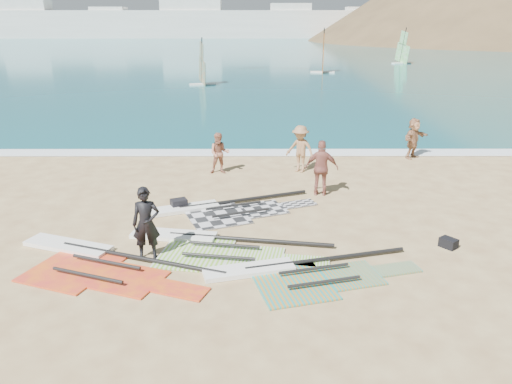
{
  "coord_description": "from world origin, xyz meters",
  "views": [
    {
      "loc": [
        -0.87,
        -10.19,
        5.97
      ],
      "look_at": [
        -0.83,
        4.0,
        1.0
      ],
      "focal_mm": 35.0,
      "sensor_mm": 36.0,
      "label": 1
    }
  ],
  "objects_px": {
    "beachgoer_mid": "(300,149)",
    "beachgoer_back": "(322,168)",
    "rig_red": "(93,261)",
    "beachgoer_right": "(413,138)",
    "rig_green": "(209,246)",
    "rig_orange": "(296,274)",
    "gear_bag_far": "(449,243)",
    "rig_grey": "(220,210)",
    "beachgoer_left": "(220,153)",
    "gear_bag_near": "(179,204)",
    "person_wetsuit": "(146,224)"
  },
  "relations": [
    {
      "from": "beachgoer_mid",
      "to": "beachgoer_back",
      "type": "xyz_separation_m",
      "value": [
        0.5,
        -2.83,
        0.03
      ]
    },
    {
      "from": "rig_red",
      "to": "beachgoer_right",
      "type": "xyz_separation_m",
      "value": [
        11.23,
        10.17,
        0.85
      ]
    },
    {
      "from": "rig_green",
      "to": "rig_red",
      "type": "height_order",
      "value": "rig_red"
    },
    {
      "from": "rig_orange",
      "to": "gear_bag_far",
      "type": "relative_size",
      "value": 12.36
    },
    {
      "from": "rig_grey",
      "to": "beachgoer_left",
      "type": "distance_m",
      "value": 4.29
    },
    {
      "from": "beachgoer_mid",
      "to": "beachgoer_right",
      "type": "bearing_deg",
      "value": 54.42
    },
    {
      "from": "rig_grey",
      "to": "beachgoer_right",
      "type": "bearing_deg",
      "value": 17.16
    },
    {
      "from": "rig_grey",
      "to": "beachgoer_mid",
      "type": "distance_m",
      "value": 5.4
    },
    {
      "from": "rig_red",
      "to": "beachgoer_back",
      "type": "bearing_deg",
      "value": 59.35
    },
    {
      "from": "rig_red",
      "to": "beachgoer_back",
      "type": "distance_m",
      "value": 8.4
    },
    {
      "from": "rig_orange",
      "to": "beachgoer_left",
      "type": "relative_size",
      "value": 3.3
    },
    {
      "from": "beachgoer_mid",
      "to": "gear_bag_far",
      "type": "bearing_deg",
      "value": -31.68
    },
    {
      "from": "rig_grey",
      "to": "gear_bag_near",
      "type": "relative_size",
      "value": 11.17
    },
    {
      "from": "person_wetsuit",
      "to": "rig_orange",
      "type": "bearing_deg",
      "value": -21.02
    },
    {
      "from": "beachgoer_right",
      "to": "rig_red",
      "type": "bearing_deg",
      "value": -179.83
    },
    {
      "from": "rig_grey",
      "to": "gear_bag_far",
      "type": "relative_size",
      "value": 12.86
    },
    {
      "from": "rig_red",
      "to": "beachgoer_back",
      "type": "height_order",
      "value": "beachgoer_back"
    },
    {
      "from": "beachgoer_mid",
      "to": "beachgoer_back",
      "type": "bearing_deg",
      "value": -47.51
    },
    {
      "from": "gear_bag_far",
      "to": "beachgoer_right",
      "type": "height_order",
      "value": "beachgoer_right"
    },
    {
      "from": "rig_green",
      "to": "gear_bag_near",
      "type": "xyz_separation_m",
      "value": [
        -1.23,
        2.97,
        0.11
      ]
    },
    {
      "from": "rig_orange",
      "to": "beachgoer_mid",
      "type": "bearing_deg",
      "value": 69.44
    },
    {
      "from": "person_wetsuit",
      "to": "beachgoer_left",
      "type": "relative_size",
      "value": 1.17
    },
    {
      "from": "rig_grey",
      "to": "rig_green",
      "type": "xyz_separation_m",
      "value": [
        -0.12,
        -2.74,
        0.0
      ]
    },
    {
      "from": "gear_bag_near",
      "to": "beachgoer_right",
      "type": "xyz_separation_m",
      "value": [
        9.57,
        6.3,
        0.74
      ]
    },
    {
      "from": "beachgoer_mid",
      "to": "beachgoer_right",
      "type": "relative_size",
      "value": 1.06
    },
    {
      "from": "beachgoer_left",
      "to": "rig_orange",
      "type": "bearing_deg",
      "value": -77.15
    },
    {
      "from": "beachgoer_left",
      "to": "beachgoer_back",
      "type": "xyz_separation_m",
      "value": [
        3.76,
        -2.63,
        0.16
      ]
    },
    {
      "from": "rig_grey",
      "to": "beachgoer_mid",
      "type": "relative_size",
      "value": 2.99
    },
    {
      "from": "rig_grey",
      "to": "beachgoer_left",
      "type": "xyz_separation_m",
      "value": [
        -0.27,
        4.21,
        0.78
      ]
    },
    {
      "from": "gear_bag_far",
      "to": "rig_grey",
      "type": "bearing_deg",
      "value": 156.97
    },
    {
      "from": "rig_grey",
      "to": "beachgoer_right",
      "type": "xyz_separation_m",
      "value": [
        8.21,
        6.52,
        0.85
      ]
    },
    {
      "from": "beachgoer_right",
      "to": "gear_bag_near",
      "type": "bearing_deg",
      "value": 171.36
    },
    {
      "from": "rig_green",
      "to": "gear_bag_far",
      "type": "distance_m",
      "value": 6.59
    },
    {
      "from": "rig_orange",
      "to": "rig_red",
      "type": "xyz_separation_m",
      "value": [
        -5.17,
        0.67,
        0.0
      ]
    },
    {
      "from": "rig_grey",
      "to": "gear_bag_near",
      "type": "bearing_deg",
      "value": 149.35
    },
    {
      "from": "rig_grey",
      "to": "beachgoer_back",
      "type": "height_order",
      "value": "beachgoer_back"
    },
    {
      "from": "beachgoer_back",
      "to": "beachgoer_right",
      "type": "distance_m",
      "value": 6.84
    },
    {
      "from": "gear_bag_near",
      "to": "rig_red",
      "type": "bearing_deg",
      "value": -113.25
    },
    {
      "from": "rig_green",
      "to": "rig_orange",
      "type": "height_order",
      "value": "rig_green"
    },
    {
      "from": "rig_green",
      "to": "beachgoer_mid",
      "type": "distance_m",
      "value": 7.85
    },
    {
      "from": "rig_grey",
      "to": "beachgoer_mid",
      "type": "bearing_deg",
      "value": 34.58
    },
    {
      "from": "beachgoer_mid",
      "to": "beachgoer_back",
      "type": "relative_size",
      "value": 0.97
    },
    {
      "from": "rig_green",
      "to": "beachgoer_left",
      "type": "distance_m",
      "value": 6.99
    },
    {
      "from": "rig_orange",
      "to": "person_wetsuit",
      "type": "relative_size",
      "value": 2.83
    },
    {
      "from": "beachgoer_left",
      "to": "beachgoer_mid",
      "type": "height_order",
      "value": "beachgoer_mid"
    },
    {
      "from": "gear_bag_far",
      "to": "person_wetsuit",
      "type": "bearing_deg",
      "value": -175.78
    },
    {
      "from": "gear_bag_near",
      "to": "person_wetsuit",
      "type": "xyz_separation_m",
      "value": [
        -0.29,
        -3.57,
        0.81
      ]
    },
    {
      "from": "rig_grey",
      "to": "beachgoer_mid",
      "type": "xyz_separation_m",
      "value": [
        2.99,
        4.41,
        0.91
      ]
    },
    {
      "from": "rig_green",
      "to": "beachgoer_left",
      "type": "bearing_deg",
      "value": 100.82
    },
    {
      "from": "beachgoer_back",
      "to": "rig_grey",
      "type": "bearing_deg",
      "value": 32.67
    }
  ]
}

